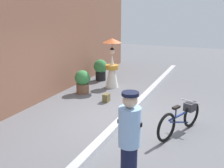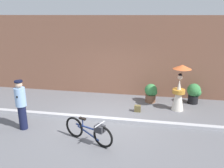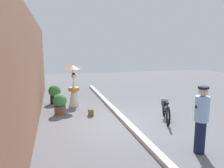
% 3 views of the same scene
% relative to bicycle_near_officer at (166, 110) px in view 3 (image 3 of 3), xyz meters
% --- Properties ---
extents(ground_plane, '(30.00, 30.00, 0.00)m').
position_rel_bicycle_near_officer_xyz_m(ground_plane, '(0.15, 1.50, -0.38)').
color(ground_plane, slate).
extents(building_wall, '(14.00, 0.40, 3.63)m').
position_rel_bicycle_near_officer_xyz_m(building_wall, '(0.15, 4.61, 1.44)').
color(building_wall, brown).
rests_on(building_wall, ground_plane).
extents(sidewalk_curb, '(14.00, 0.20, 0.12)m').
position_rel_bicycle_near_officer_xyz_m(sidewalk_curb, '(0.15, 1.50, -0.32)').
color(sidewalk_curb, '#B2B2B7').
rests_on(sidewalk_curb, ground_plane).
extents(bicycle_near_officer, '(1.64, 0.75, 0.74)m').
position_rel_bicycle_near_officer_xyz_m(bicycle_near_officer, '(0.00, 0.00, 0.00)').
color(bicycle_near_officer, black).
rests_on(bicycle_near_officer, ground_plane).
extents(person_officer, '(0.34, 0.38, 1.67)m').
position_rel_bicycle_near_officer_xyz_m(person_officer, '(-2.41, 0.43, 0.51)').
color(person_officer, '#141938').
rests_on(person_officer, ground_plane).
extents(person_with_parasol, '(0.70, 0.70, 1.83)m').
position_rel_bicycle_near_officer_xyz_m(person_with_parasol, '(2.78, 3.00, 0.50)').
color(person_with_parasol, silver).
rests_on(person_with_parasol, ground_plane).
extents(potted_plant_by_door, '(0.58, 0.56, 0.87)m').
position_rel_bicycle_near_officer_xyz_m(potted_plant_by_door, '(3.50, 3.83, 0.10)').
color(potted_plant_by_door, black).
rests_on(potted_plant_by_door, ground_plane).
extents(potted_plant_small, '(0.54, 0.53, 0.82)m').
position_rel_bicycle_near_officer_xyz_m(potted_plant_small, '(1.70, 3.64, 0.06)').
color(potted_plant_small, brown).
rests_on(potted_plant_small, ground_plane).
extents(backpack_on_pavement, '(0.25, 0.17, 0.26)m').
position_rel_bicycle_near_officer_xyz_m(backpack_on_pavement, '(1.22, 2.51, -0.24)').
color(backpack_on_pavement, brown).
rests_on(backpack_on_pavement, ground_plane).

